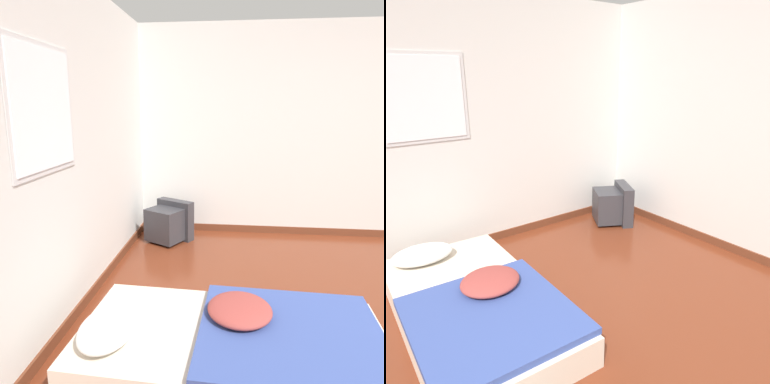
# 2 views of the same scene
# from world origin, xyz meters

# --- Properties ---
(wall_back) EXTENTS (7.54, 0.08, 2.60)m
(wall_back) POSITION_xyz_m (0.00, 2.91, 1.29)
(wall_back) COLOR silver
(wall_back) RESTS_ON ground_plane
(wall_right) EXTENTS (0.08, 8.16, 2.60)m
(wall_right) POSITION_xyz_m (2.60, 0.00, 1.29)
(wall_right) COLOR silver
(wall_right) RESTS_ON ground_plane
(mattress_bed) EXTENTS (1.11, 1.97, 0.37)m
(mattress_bed) POSITION_xyz_m (-0.07, 1.66, 0.14)
(mattress_bed) COLOR beige
(mattress_bed) RESTS_ON ground_plane
(crt_tv) EXTENTS (0.59, 0.60, 0.48)m
(crt_tv) POSITION_xyz_m (2.13, 2.45, 0.23)
(crt_tv) COLOR #333338
(crt_tv) RESTS_ON ground_plane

